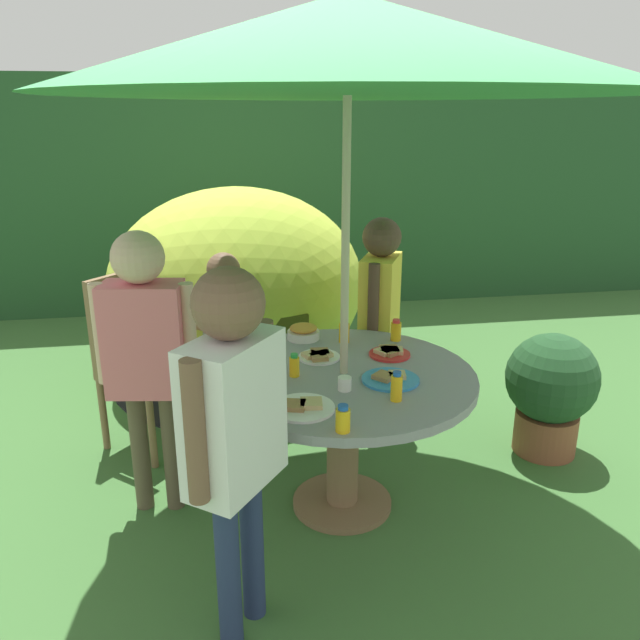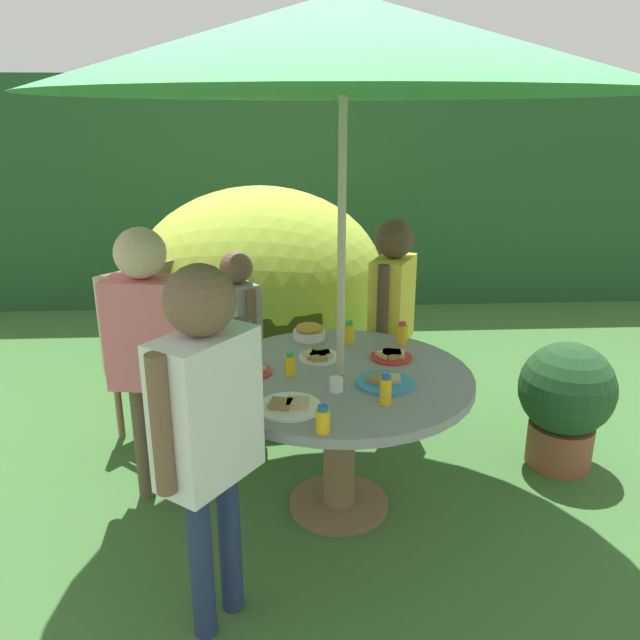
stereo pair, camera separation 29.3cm
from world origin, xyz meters
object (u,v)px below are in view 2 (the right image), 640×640
Objects in this scene: dome_tent at (260,285)px; juice_bottle_front_edge at (290,365)px; plate_mid_left at (250,371)px; plate_far_right at (289,406)px; juice_bottle_center_front at (242,393)px; juice_bottle_back_edge at (323,420)px; juice_bottle_center_back at (349,333)px; child_in_pink_shirt at (148,333)px; child_in_white_shirt at (207,409)px; patio_umbrella at (344,44)px; juice_bottle_far_left at (386,390)px; child_in_grey_shirt at (238,318)px; plate_near_right at (391,355)px; wooden_chair at (157,342)px; snack_bowl at (309,332)px; plate_near_left at (385,382)px; cup_near at (336,385)px; plate_mid_right at (319,356)px; juice_bottle_spot_a at (402,333)px; garden_table at (340,402)px; child_in_yellow_shirt at (392,301)px; potted_plant at (565,399)px.

dome_tent is 1.69m from juice_bottle_front_edge.
plate_far_right is at bearing -64.23° from plate_mid_left.
juice_bottle_center_front is 1.00× the size of juice_bottle_back_edge.
child_in_pink_shirt is at bearing -165.23° from juice_bottle_center_back.
patio_umbrella is at bearing 0.00° from child_in_white_shirt.
child_in_pink_shirt is 10.61× the size of juice_bottle_far_left.
dome_tent is 0.85m from child_in_grey_shirt.
juice_bottle_back_edge is (0.40, 0.15, -0.13)m from child_in_white_shirt.
juice_bottle_far_left is 1.20× the size of juice_bottle_center_front.
juice_bottle_center_front is at bearing 177.22° from juice_bottle_far_left.
patio_umbrella is 11.98× the size of plate_near_right.
wooden_chair reaches higher than juice_bottle_center_back.
juice_bottle_center_back is at bearing -22.93° from snack_bowl.
child_in_white_shirt is 12.95× the size of juice_bottle_center_front.
plate_far_right is at bearing -27.29° from child_in_pink_shirt.
cup_near reaches higher than plate_near_left.
plate_mid_right is at bearing 114.05° from patio_umbrella.
plate_mid_right is at bearing -88.58° from dome_tent.
juice_bottle_back_edge is (0.31, -0.25, 0.00)m from juice_bottle_center_front.
child_in_white_shirt is 1.24m from snack_bowl.
plate_mid_right is 1.76× the size of juice_bottle_spot_a.
child_in_white_shirt is 0.75m from plate_mid_left.
garden_table is 0.99m from child_in_grey_shirt.
cup_near is at bearing -100.28° from garden_table.
child_in_yellow_shirt reaches higher than juice_bottle_far_left.
juice_bottle_far_left is at bearing -2.78° from juice_bottle_center_front.
juice_bottle_center_front is 1.00× the size of juice_bottle_front_edge.
juice_bottle_center_front is 0.90× the size of juice_bottle_center_back.
juice_bottle_center_back is at bearing 21.68° from child_in_grey_shirt.
juice_bottle_center_back reaches higher than cup_near.
child_in_pink_shirt is at bearing -118.00° from dome_tent.
plate_near_right is (1.26, -0.69, 0.16)m from wooden_chair.
patio_umbrella reaches higher than juice_bottle_spot_a.
juice_bottle_back_edge is 0.36m from cup_near.
potted_plant is at bearing 32.56° from juice_bottle_back_edge.
plate_mid_left is at bearing 170.14° from juice_bottle_front_edge.
juice_bottle_far_left is 0.71m from juice_bottle_center_back.
plate_near_left is 0.52m from juice_bottle_center_back.
child_in_yellow_shirt is at bearing 88.61° from juice_bottle_spot_a.
juice_bottle_center_front and juice_bottle_back_edge have the same top height.
plate_mid_left is 1.86× the size of juice_bottle_back_edge.
plate_near_right is at bearing -113.64° from juice_bottle_spot_a.
child_in_yellow_shirt is at bearing 42.99° from plate_mid_left.
child_in_grey_shirt is at bearing 124.01° from plate_mid_right.
wooden_chair is 0.51m from child_in_grey_shirt.
plate_far_right is 0.79m from juice_bottle_center_back.
juice_bottle_center_back is at bearing 78.41° from garden_table.
child_in_white_shirt is at bearing -140.87° from plate_near_left.
juice_bottle_back_edge is at bearing -125.55° from plate_near_left.
juice_bottle_far_left is at bearing -94.72° from wooden_chair.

